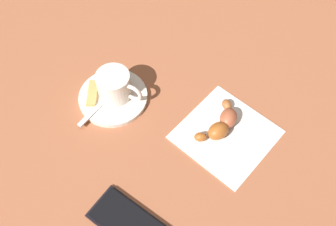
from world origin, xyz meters
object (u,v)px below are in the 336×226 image
(espresso_cup, at_px, (115,86))
(napkin, at_px, (226,134))
(saucer, at_px, (113,97))
(sugar_packet, at_px, (93,93))
(teaspoon, at_px, (111,94))
(croissant, at_px, (222,124))
(cell_phone, at_px, (130,224))

(espresso_cup, height_order, napkin, espresso_cup)
(saucer, distance_m, sugar_packet, 0.04)
(teaspoon, distance_m, napkin, 0.24)
(espresso_cup, bearing_deg, teaspoon, -136.98)
(teaspoon, bearing_deg, croissant, 20.18)
(saucer, bearing_deg, croissant, 20.45)
(teaspoon, distance_m, cell_phone, 0.26)
(espresso_cup, distance_m, teaspoon, 0.03)
(napkin, xyz_separation_m, cell_phone, (-0.03, -0.24, 0.00))
(croissant, bearing_deg, teaspoon, -159.82)
(saucer, bearing_deg, sugar_packet, -147.25)
(cell_phone, bearing_deg, croissant, 86.98)
(sugar_packet, height_order, croissant, croissant)
(teaspoon, height_order, napkin, teaspoon)
(napkin, relative_size, croissant, 1.36)
(saucer, height_order, sugar_packet, sugar_packet)
(sugar_packet, relative_size, croissant, 0.51)
(cell_phone, bearing_deg, espresso_cup, 137.52)
(sugar_packet, distance_m, napkin, 0.27)
(sugar_packet, distance_m, croissant, 0.26)
(teaspoon, xyz_separation_m, cell_phone, (0.20, -0.17, -0.01))
(cell_phone, bearing_deg, napkin, 83.43)
(napkin, bearing_deg, sugar_packet, -159.77)
(napkin, bearing_deg, croissant, 161.78)
(croissant, height_order, cell_phone, croissant)
(saucer, xyz_separation_m, sugar_packet, (-0.03, -0.02, 0.01))
(saucer, distance_m, cell_phone, 0.25)
(napkin, height_order, cell_phone, cell_phone)
(saucer, distance_m, espresso_cup, 0.03)
(espresso_cup, bearing_deg, croissant, 19.00)
(espresso_cup, height_order, croissant, espresso_cup)
(saucer, relative_size, cell_phone, 0.97)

